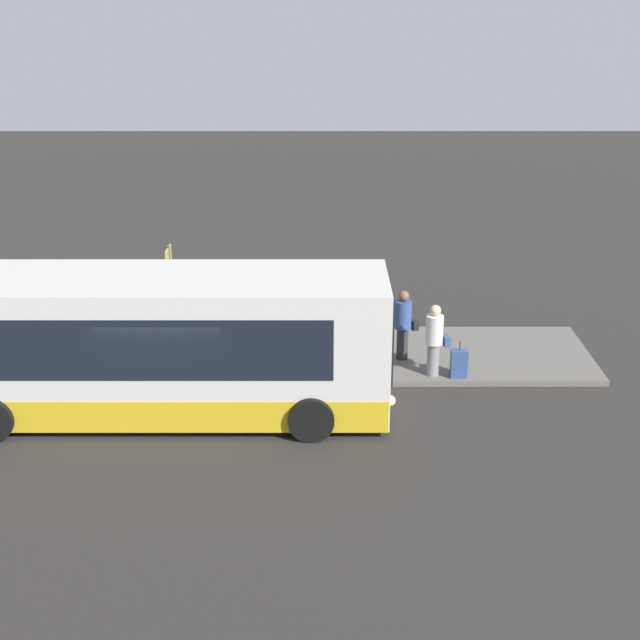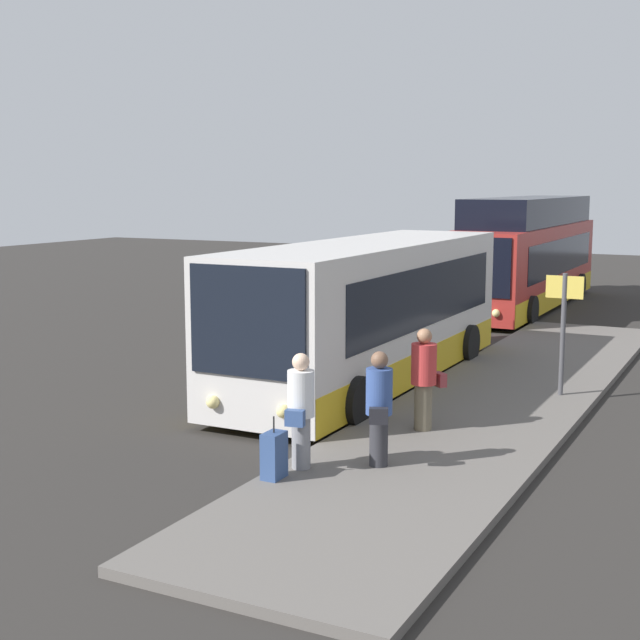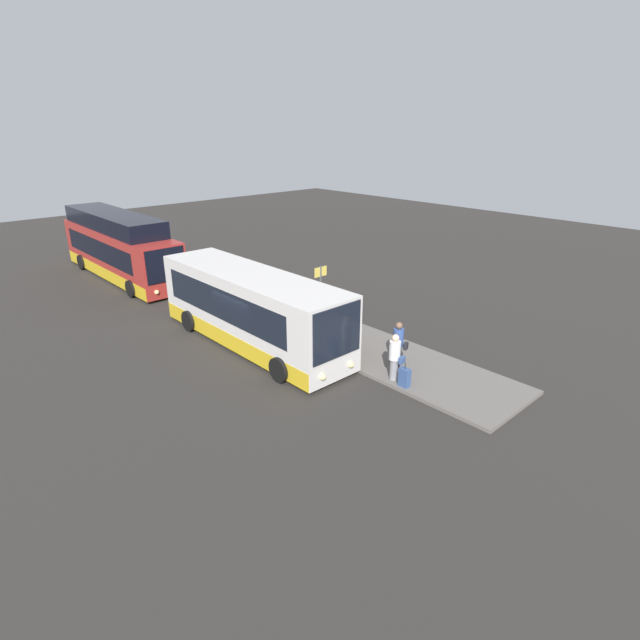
{
  "view_description": "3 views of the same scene",
  "coord_description": "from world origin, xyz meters",
  "px_view_note": "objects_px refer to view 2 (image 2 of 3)",
  "views": [
    {
      "loc": [
        3.24,
        -17.28,
        8.83
      ],
      "look_at": [
        3.17,
        0.89,
        1.94
      ],
      "focal_mm": 50.0,
      "sensor_mm": 36.0,
      "label": 1
    },
    {
      "loc": [
        17.24,
        8.1,
        4.37
      ],
      "look_at": [
        3.17,
        0.89,
        1.94
      ],
      "focal_mm": 50.0,
      "sensor_mm": 36.0,
      "label": 2
    },
    {
      "loc": [
        15.87,
        -10.84,
        8.72
      ],
      "look_at": [
        3.17,
        0.89,
        1.94
      ],
      "focal_mm": 28.0,
      "sensor_mm": 36.0,
      "label": 3
    }
  ],
  "objects_px": {
    "bus_lead": "(370,314)",
    "bus_second": "(526,259)",
    "suitcase": "(274,455)",
    "sign_post": "(563,318)",
    "passenger_boarding": "(424,376)",
    "passenger_with_bags": "(301,407)",
    "passenger_waiting": "(379,405)"
  },
  "relations": [
    {
      "from": "passenger_boarding",
      "to": "bus_second",
      "type": "bearing_deg",
      "value": 136.81
    },
    {
      "from": "passenger_boarding",
      "to": "sign_post",
      "type": "relative_size",
      "value": 0.72
    },
    {
      "from": "passenger_with_bags",
      "to": "passenger_waiting",
      "type": "bearing_deg",
      "value": -158.58
    },
    {
      "from": "passenger_boarding",
      "to": "passenger_with_bags",
      "type": "bearing_deg",
      "value": -69.16
    },
    {
      "from": "passenger_waiting",
      "to": "sign_post",
      "type": "height_order",
      "value": "sign_post"
    },
    {
      "from": "bus_lead",
      "to": "bus_second",
      "type": "height_order",
      "value": "bus_second"
    },
    {
      "from": "bus_lead",
      "to": "bus_second",
      "type": "xyz_separation_m",
      "value": [
        -13.55,
        -0.0,
        0.18
      ]
    },
    {
      "from": "bus_second",
      "to": "sign_post",
      "type": "distance_m",
      "value": 13.97
    },
    {
      "from": "bus_lead",
      "to": "passenger_boarding",
      "type": "distance_m",
      "value": 4.36
    },
    {
      "from": "bus_lead",
      "to": "passenger_boarding",
      "type": "relative_size",
      "value": 5.75
    },
    {
      "from": "suitcase",
      "to": "passenger_with_bags",
      "type": "bearing_deg",
      "value": 167.57
    },
    {
      "from": "bus_second",
      "to": "passenger_waiting",
      "type": "xyz_separation_m",
      "value": [
        19.24,
        2.68,
        -0.64
      ]
    },
    {
      "from": "bus_second",
      "to": "passenger_waiting",
      "type": "distance_m",
      "value": 19.43
    },
    {
      "from": "passenger_with_bags",
      "to": "sign_post",
      "type": "height_order",
      "value": "sign_post"
    },
    {
      "from": "passenger_with_bags",
      "to": "bus_second",
      "type": "bearing_deg",
      "value": -96.56
    },
    {
      "from": "bus_lead",
      "to": "bus_second",
      "type": "bearing_deg",
      "value": -180.0
    },
    {
      "from": "bus_lead",
      "to": "suitcase",
      "type": "height_order",
      "value": "bus_lead"
    },
    {
      "from": "bus_second",
      "to": "suitcase",
      "type": "bearing_deg",
      "value": 4.35
    },
    {
      "from": "suitcase",
      "to": "sign_post",
      "type": "height_order",
      "value": "sign_post"
    },
    {
      "from": "bus_lead",
      "to": "bus_second",
      "type": "distance_m",
      "value": 13.55
    },
    {
      "from": "sign_post",
      "to": "passenger_boarding",
      "type": "bearing_deg",
      "value": -22.86
    },
    {
      "from": "bus_lead",
      "to": "passenger_waiting",
      "type": "xyz_separation_m",
      "value": [
        5.69,
        2.68,
        -0.46
      ]
    },
    {
      "from": "bus_second",
      "to": "passenger_with_bags",
      "type": "distance_m",
      "value": 19.96
    },
    {
      "from": "passenger_waiting",
      "to": "sign_post",
      "type": "bearing_deg",
      "value": -126.19
    },
    {
      "from": "passenger_waiting",
      "to": "suitcase",
      "type": "xyz_separation_m",
      "value": [
        1.22,
        -1.12,
        -0.6
      ]
    },
    {
      "from": "bus_lead",
      "to": "suitcase",
      "type": "distance_m",
      "value": 7.16
    },
    {
      "from": "passenger_boarding",
      "to": "sign_post",
      "type": "bearing_deg",
      "value": 105.37
    },
    {
      "from": "bus_second",
      "to": "passenger_waiting",
      "type": "relative_size",
      "value": 6.73
    },
    {
      "from": "passenger_waiting",
      "to": "suitcase",
      "type": "relative_size",
      "value": 1.91
    },
    {
      "from": "bus_lead",
      "to": "passenger_with_bags",
      "type": "relative_size",
      "value": 5.83
    },
    {
      "from": "suitcase",
      "to": "sign_post",
      "type": "bearing_deg",
      "value": 160.1
    },
    {
      "from": "bus_lead",
      "to": "sign_post",
      "type": "bearing_deg",
      "value": 92.81
    }
  ]
}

